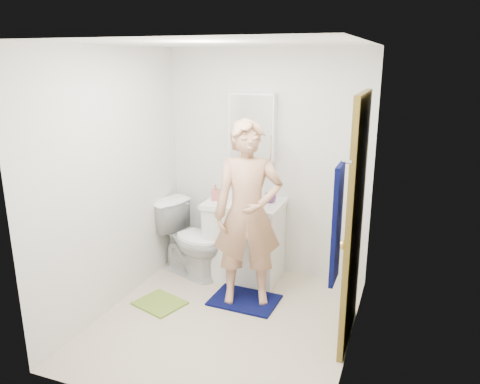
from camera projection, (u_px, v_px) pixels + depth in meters
name	position (u px, v px, depth m)	size (l,w,h in m)	color
floor	(225.00, 321.00, 4.24)	(2.20, 2.40, 0.02)	beige
ceiling	(223.00, 42.00, 3.57)	(2.20, 2.40, 0.02)	white
wall_back	(268.00, 164.00, 4.99)	(2.20, 0.02, 2.40)	silver
wall_front	(147.00, 246.00, 2.82)	(2.20, 0.02, 2.40)	silver
wall_left	(112.00, 182.00, 4.28)	(0.02, 2.40, 2.40)	silver
wall_right	(360.00, 208.00, 3.53)	(0.02, 2.40, 2.40)	silver
vanity_cabinet	(245.00, 241.00, 5.00)	(0.75, 0.55, 0.80)	white
countertop	(245.00, 204.00, 4.88)	(0.79, 0.59, 0.05)	white
sink_basin	(245.00, 202.00, 4.88)	(0.40, 0.40, 0.03)	white
faucet	(251.00, 191.00, 5.02)	(0.03, 0.03, 0.12)	silver
medicine_cabinet	(252.00, 127.00, 4.87)	(0.50, 0.12, 0.70)	white
mirror_panel	(250.00, 128.00, 4.81)	(0.46, 0.01, 0.66)	white
door	(355.00, 223.00, 3.73)	(0.05, 0.80, 2.05)	olive
door_knob	(343.00, 245.00, 3.47)	(0.07, 0.07, 0.07)	gold
towel	(337.00, 225.00, 3.03)	(0.03, 0.24, 0.80)	#060A3D
towel_hook	(347.00, 162.00, 2.90)	(0.02, 0.02, 0.06)	silver
toilet	(191.00, 239.00, 5.06)	(0.45, 0.79, 0.81)	white
bath_mat	(245.00, 300.00, 4.57)	(0.64, 0.46, 0.02)	#060A3D
green_rug	(160.00, 303.00, 4.51)	(0.43, 0.37, 0.02)	olive
soap_dispenser	(216.00, 192.00, 4.89)	(0.08, 0.08, 0.17)	#C8665D
toothbrush_cup	(270.00, 198.00, 4.83)	(0.12, 0.12, 0.10)	#783B81
man	(248.00, 214.00, 4.33)	(0.64, 0.42, 1.75)	tan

